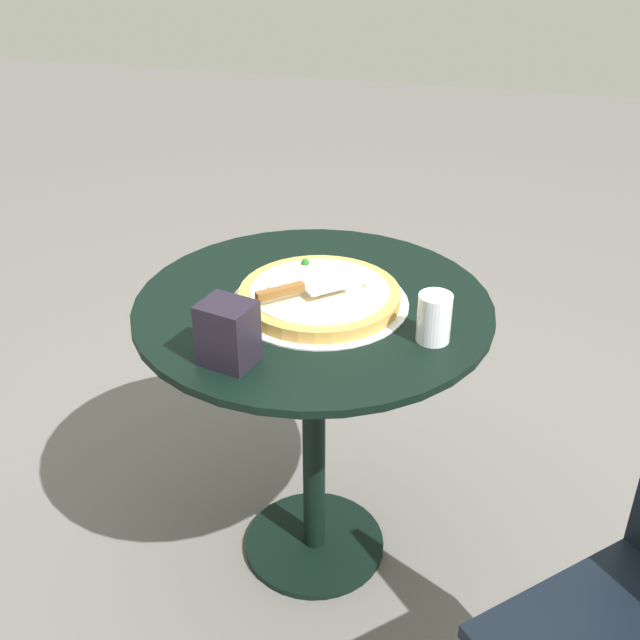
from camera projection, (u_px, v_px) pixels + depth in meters
ground_plane at (314, 545)px, 2.16m from camera, size 10.00×10.00×0.00m
patio_table at (314, 367)px, 1.86m from camera, size 0.80×0.80×0.75m
pizza_on_tray at (320, 296)px, 1.77m from camera, size 0.40×0.40×0.05m
pizza_server at (301, 288)px, 1.71m from camera, size 0.19×0.18×0.02m
drinking_cup at (434, 318)px, 1.61m from camera, size 0.07×0.07×0.10m
napkin_dispenser at (228, 333)px, 1.54m from camera, size 0.12×0.11×0.13m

